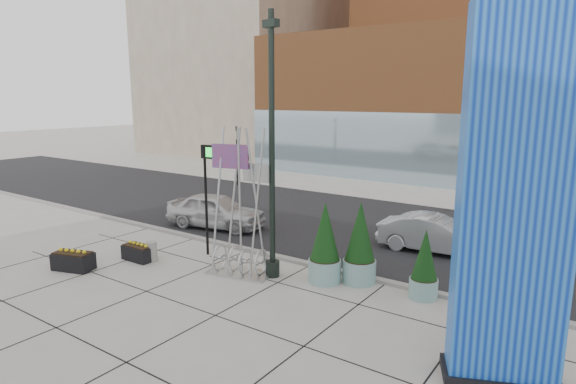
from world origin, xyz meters
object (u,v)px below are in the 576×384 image
Objects in this scene: public_art_sculpture at (240,237)px; car_white_west at (216,211)px; car_silver_mid at (435,234)px; lamp_post at (272,174)px; concrete_bollard at (152,251)px; overhead_street_sign at (219,162)px; blue_pylon at (514,209)px.

public_art_sculpture is 1.09× the size of car_white_west.
public_art_sculpture is 1.17× the size of car_silver_mid.
lamp_post is 11.65× the size of concrete_bollard.
concrete_bollard is at bearing -143.85° from overhead_street_sign.
car_silver_mid is at bearing 33.02° from overhead_street_sign.
blue_pylon is 8.08m from lamp_post.
lamp_post is 2.03× the size of overhead_street_sign.
lamp_post reaches higher than public_art_sculpture.
blue_pylon is at bearing -3.58° from concrete_bollard.
blue_pylon reaches higher than overhead_street_sign.
blue_pylon reaches higher than concrete_bollard.
car_white_west reaches higher than car_silver_mid.
public_art_sculpture is (-8.85, 1.68, -2.49)m from blue_pylon.
overhead_street_sign reaches higher than concrete_bollard.
concrete_bollard is (-4.66, -1.36, -3.22)m from lamp_post.
lamp_post is at bearing 12.59° from public_art_sculpture.
concrete_bollard is 0.16× the size of car_white_west.
car_white_west is at bearing 105.00° from concrete_bollard.
blue_pylon reaches higher than car_white_west.
blue_pylon is 1.84× the size of overhead_street_sign.
public_art_sculpture is at bearing -140.93° from car_white_west.
public_art_sculpture is 6.33m from car_white_west.
public_art_sculpture is 3.83m from concrete_bollard.
lamp_post reaches higher than overhead_street_sign.
overhead_street_sign is at bearing -146.01° from car_white_west.
overhead_street_sign is at bearing 42.96° from concrete_bollard.
public_art_sculpture is (-1.07, -0.46, -2.25)m from lamp_post.
car_silver_mid is (-4.08, 7.95, -3.12)m from blue_pylon.
car_white_west is at bearing 149.49° from lamp_post.
blue_pylon is at bearing -156.85° from car_silver_mid.
overhead_street_sign is 0.91× the size of car_white_west.
concrete_bollard is 5.07m from car_white_west.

